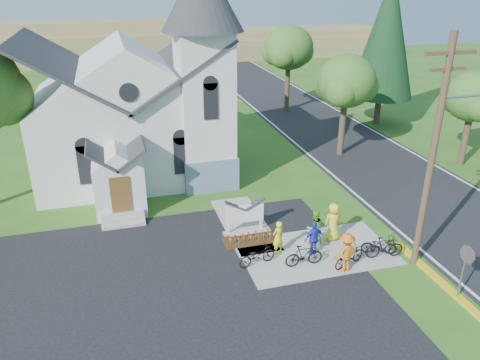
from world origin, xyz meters
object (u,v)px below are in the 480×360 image
object	(u,v)px
utility_pole	(435,150)
stop_sign	(466,262)
bike_1	(304,255)
cyclist_3	(346,252)
bike_4	(379,245)
bike_2	(349,256)
cyclist_1	(314,227)
cyclist_2	(314,238)
cyclist_0	(278,237)
bike_3	(385,247)
cyclist_4	(333,222)
church_sign	(245,214)
bike_0	(257,256)

from	to	relation	value
utility_pole	stop_sign	distance (m)	4.52
bike_1	cyclist_3	size ratio (longest dim) A/B	0.96
cyclist_3	bike_4	xyz separation A→B (m)	(2.13, 0.80, -0.48)
stop_sign	bike_2	xyz separation A→B (m)	(-3.06, 3.30, -1.27)
cyclist_1	cyclist_2	xyz separation A→B (m)	(-0.40, -0.84, -0.03)
cyclist_0	cyclist_2	size ratio (longest dim) A/B	0.99
utility_pole	bike_3	bearing A→B (deg)	147.54
cyclist_3	utility_pole	bearing A→B (deg)	168.99
bike_2	cyclist_2	bearing A→B (deg)	19.85
bike_4	cyclist_4	bearing A→B (deg)	63.51
church_sign	bike_0	world-z (taller)	church_sign
stop_sign	cyclist_0	world-z (taller)	stop_sign
bike_0	cyclist_3	world-z (taller)	cyclist_3
cyclist_2	cyclist_4	size ratio (longest dim) A/B	0.86
bike_4	cyclist_1	bearing A→B (deg)	79.19
bike_0	cyclist_2	xyz separation A→B (m)	(2.75, 0.12, 0.37)
utility_pole	bike_2	distance (m)	5.76
utility_pole	bike_1	bearing A→B (deg)	167.13
bike_1	utility_pole	bearing A→B (deg)	-101.51
church_sign	cyclist_3	size ratio (longest dim) A/B	1.22
bike_3	cyclist_3	bearing A→B (deg)	108.95
cyclist_1	bike_1	distance (m)	2.02
bike_2	bike_3	size ratio (longest dim) A/B	0.99
bike_2	cyclist_4	xyz separation A→B (m)	(0.28, 2.21, 0.50)
cyclist_0	bike_0	size ratio (longest dim) A/B	0.93
bike_0	bike_1	world-z (taller)	bike_1
bike_0	bike_3	xyz separation A→B (m)	(5.71, -1.02, 0.07)
bike_2	bike_3	xyz separation A→B (m)	(1.84, 0.14, 0.07)
bike_1	cyclist_4	distance (m)	2.80
bike_2	cyclist_3	bearing A→B (deg)	109.37
utility_pole	stop_sign	size ratio (longest dim) A/B	4.03
bike_3	cyclist_1	bearing A→B (deg)	59.99
church_sign	bike_4	bearing A→B (deg)	-33.89
bike_4	cyclist_2	bearing A→B (deg)	97.03
cyclist_1	cyclist_4	bearing A→B (deg)	175.26
bike_0	cyclist_2	distance (m)	2.78
cyclist_0	cyclist_2	bearing A→B (deg)	141.19
church_sign	cyclist_4	size ratio (longest dim) A/B	1.14
cyclist_4	bike_1	bearing A→B (deg)	34.97
bike_0	bike_3	distance (m)	5.80
bike_1	cyclist_4	bearing A→B (deg)	-51.08
cyclist_1	bike_3	world-z (taller)	cyclist_1
cyclist_1	bike_1	size ratio (longest dim) A/B	1.00
stop_sign	cyclist_2	world-z (taller)	stop_sign
bike_2	bike_4	bearing A→B (deg)	-95.84
cyclist_4	cyclist_0	bearing A→B (deg)	5.52
utility_pole	cyclist_3	size ratio (longest dim) A/B	5.53
cyclist_0	cyclist_4	bearing A→B (deg)	167.53
bike_0	bike_4	xyz separation A→B (m)	(5.67, -0.65, -0.04)
cyclist_0	cyclist_3	size ratio (longest dim) A/B	0.91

